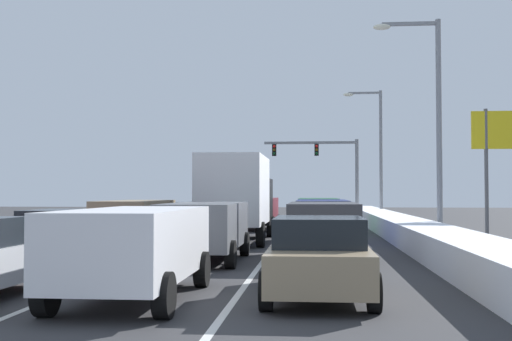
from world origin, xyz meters
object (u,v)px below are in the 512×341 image
at_px(suv_green_right_lane_fourth, 319,211).
at_px(traffic_light_gantry, 328,161).
at_px(sedan_tan_right_lane_nearest, 319,256).
at_px(roadside_sign_right, 511,144).
at_px(suv_navy_right_lane_third, 322,217).
at_px(sedan_red_left_lane_second, 63,237).
at_px(suv_white_center_lane_nearest, 135,245).
at_px(sedan_charcoal_left_lane_fourth, 178,218).
at_px(suv_maroon_center_lane_fourth, 257,210).
at_px(suv_tan_left_lane_third, 135,218).
at_px(suv_charcoal_right_lane_second, 323,225).
at_px(street_lamp_right_near, 430,110).
at_px(box_truck_center_lane_third, 237,194).
at_px(suv_gray_center_lane_second, 205,226).
at_px(street_lamp_right_mid, 376,144).

distance_m(suv_green_right_lane_fourth, traffic_light_gantry, 19.56).
distance_m(sedan_tan_right_lane_nearest, roadside_sign_right, 17.77).
relative_size(suv_navy_right_lane_third, suv_green_right_lane_fourth, 1.00).
bearing_deg(sedan_red_left_lane_second, roadside_sign_right, 35.97).
height_order(suv_white_center_lane_nearest, sedan_charcoal_left_lane_fourth, suv_white_center_lane_nearest).
distance_m(sedan_tan_right_lane_nearest, suv_maroon_center_lane_fourth, 21.78).
height_order(sedan_tan_right_lane_nearest, suv_tan_left_lane_third, suv_tan_left_lane_third).
xyz_separation_m(suv_charcoal_right_lane_second, street_lamp_right_near, (4.32, 6.70, 4.22)).
relative_size(sedan_tan_right_lane_nearest, box_truck_center_lane_third, 0.62).
relative_size(suv_white_center_lane_nearest, roadside_sign_right, 0.89).
relative_size(box_truck_center_lane_third, roadside_sign_right, 1.31).
distance_m(suv_white_center_lane_nearest, box_truck_center_lane_third, 13.78).
bearing_deg(suv_tan_left_lane_third, sedan_charcoal_left_lane_fourth, 87.71).
bearing_deg(box_truck_center_lane_third, suv_white_center_lane_nearest, -91.09).
distance_m(box_truck_center_lane_third, suv_maroon_center_lane_fourth, 8.49).
relative_size(suv_gray_center_lane_second, traffic_light_gantry, 0.65).
xyz_separation_m(suv_charcoal_right_lane_second, suv_navy_right_lane_third, (0.07, 6.28, 0.00)).
bearing_deg(suv_charcoal_right_lane_second, box_truck_center_lane_third, 117.41).
bearing_deg(sedan_red_left_lane_second, sedan_charcoal_left_lane_fourth, 88.22).
bearing_deg(sedan_charcoal_left_lane_fourth, street_lamp_right_mid, 54.25).
distance_m(suv_navy_right_lane_third, suv_maroon_center_lane_fourth, 9.14).
xyz_separation_m(sedan_red_left_lane_second, street_lamp_right_near, (11.33, 8.88, 4.47)).
bearing_deg(box_truck_center_lane_third, suv_navy_right_lane_third, -1.28).
distance_m(box_truck_center_lane_third, street_lamp_right_near, 8.32).
bearing_deg(street_lamp_right_mid, suv_maroon_center_lane_fourth, -124.25).
height_order(suv_navy_right_lane_third, suv_tan_left_lane_third, same).
distance_m(suv_maroon_center_lane_fourth, roadside_sign_right, 13.11).
xyz_separation_m(suv_navy_right_lane_third, suv_green_right_lane_fourth, (-0.09, 6.95, 0.00)).
height_order(suv_charcoal_right_lane_second, traffic_light_gantry, traffic_light_gantry).
distance_m(suv_navy_right_lane_third, roadside_sign_right, 8.80).
height_order(suv_maroon_center_lane_fourth, sedan_charcoal_left_lane_fourth, suv_maroon_center_lane_fourth).
bearing_deg(street_lamp_right_near, suv_gray_center_lane_second, -135.67).
height_order(box_truck_center_lane_third, street_lamp_right_mid, street_lamp_right_mid).
relative_size(suv_green_right_lane_fourth, box_truck_center_lane_third, 0.68).
distance_m(suv_tan_left_lane_third, street_lamp_right_near, 12.19).
xyz_separation_m(suv_green_right_lane_fourth, street_lamp_right_mid, (4.03, 12.21, 4.30)).
xyz_separation_m(suv_charcoal_right_lane_second, street_lamp_right_mid, (4.01, 25.44, 4.30)).
distance_m(suv_charcoal_right_lane_second, street_lamp_right_mid, 26.11).
bearing_deg(suv_navy_right_lane_third, roadside_sign_right, 16.98).
distance_m(suv_white_center_lane_nearest, street_lamp_right_mid, 33.96).
bearing_deg(street_lamp_right_near, sedan_tan_right_lane_nearest, -108.47).
bearing_deg(sedan_tan_right_lane_nearest, suv_navy_right_lane_third, 88.95).
bearing_deg(box_truck_center_lane_third, sedan_red_left_lane_second, -113.48).
distance_m(sedan_red_left_lane_second, roadside_sign_right, 18.79).
height_order(box_truck_center_lane_third, sedan_charcoal_left_lane_fourth, box_truck_center_lane_third).
height_order(suv_white_center_lane_nearest, sedan_red_left_lane_second, suv_white_center_lane_nearest).
bearing_deg(suv_navy_right_lane_third, street_lamp_right_mid, 78.38).
bearing_deg(suv_gray_center_lane_second, sedan_tan_right_lane_nearest, -61.75).
bearing_deg(box_truck_center_lane_third, street_lamp_right_mid, 69.06).
relative_size(suv_white_center_lane_nearest, street_lamp_right_mid, 0.55).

